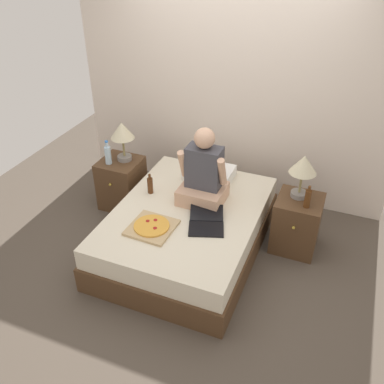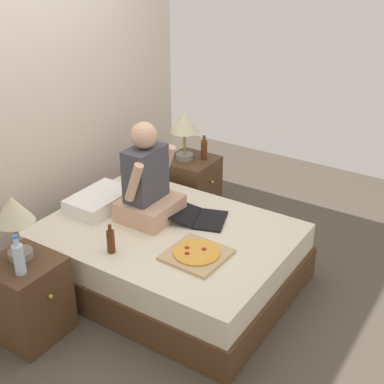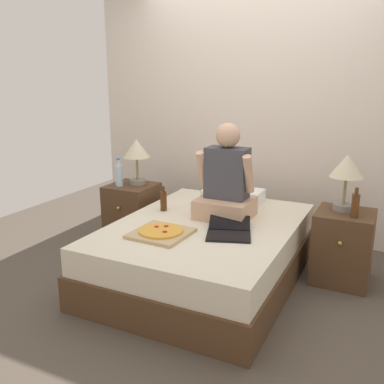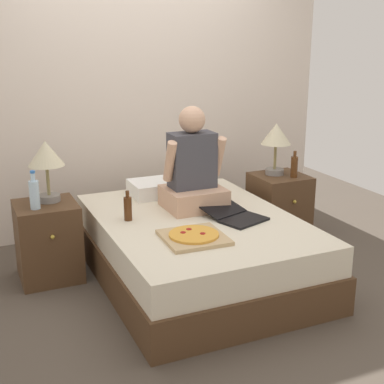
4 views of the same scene
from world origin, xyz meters
name	(u,v)px [view 2 (image 2 of 4)]	position (x,y,z in m)	size (l,w,h in m)	color
ground_plane	(169,280)	(0.00, 0.00, 0.00)	(5.65, 5.65, 0.00)	#4C4238
wall_back	(35,102)	(0.00, 1.30, 1.25)	(3.65, 0.12, 2.50)	beige
bed	(168,256)	(0.00, 0.00, 0.23)	(1.40, 1.88, 0.48)	#4C331E
nightstand_left	(28,298)	(-1.01, 0.45, 0.29)	(0.44, 0.47, 0.58)	#4C331E
lamp_on_left_nightstand	(14,214)	(-0.97, 0.50, 0.91)	(0.26, 0.26, 0.45)	gray
water_bottle	(19,258)	(-1.09, 0.36, 0.69)	(0.07, 0.07, 0.28)	silver
nightstand_right	(191,187)	(1.01, 0.45, 0.29)	(0.44, 0.47, 0.58)	#4C331E
lamp_on_right_nightstand	(184,126)	(0.98, 0.50, 0.91)	(0.26, 0.26, 0.45)	gray
beer_bottle	(204,149)	(1.08, 0.35, 0.68)	(0.06, 0.06, 0.23)	#512D14
pillow	(100,201)	(-0.02, 0.66, 0.54)	(0.52, 0.34, 0.12)	white
person_seated	(148,184)	(0.08, 0.24, 0.76)	(0.47, 0.40, 0.78)	tan
laptop	(202,218)	(0.25, -0.15, 0.50)	(0.44, 0.50, 0.07)	black
pizza_box	(197,254)	(-0.19, -0.38, 0.49)	(0.42, 0.42, 0.05)	tan
beer_bottle_on_bed	(111,241)	(-0.47, 0.15, 0.57)	(0.06, 0.06, 0.22)	#4C2811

